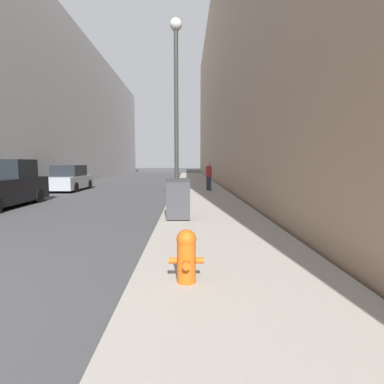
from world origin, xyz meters
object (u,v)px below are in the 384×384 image
(lamppost, at_px, (176,97))
(parked_sedan_near, at_px, (70,179))
(trash_bin, at_px, (178,198))
(pedestrian_on_sidewalk, at_px, (209,176))
(fire_hydrant, at_px, (186,255))

(lamppost, distance_m, parked_sedan_near, 12.14)
(trash_bin, bearing_deg, parked_sedan_near, 124.51)
(trash_bin, distance_m, lamppost, 4.09)
(lamppost, distance_m, pedestrian_on_sidewalk, 8.29)
(trash_bin, xyz_separation_m, pedestrian_on_sidewalk, (1.63, 9.59, 0.23))
(fire_hydrant, distance_m, parked_sedan_near, 17.77)
(pedestrian_on_sidewalk, bearing_deg, parked_sedan_near, 170.91)
(fire_hydrant, height_order, lamppost, lamppost)
(parked_sedan_near, height_order, pedestrian_on_sidewalk, pedestrian_on_sidewalk)
(lamppost, xyz_separation_m, parked_sedan_near, (-7.48, 8.90, -3.48))
(lamppost, bearing_deg, fire_hydrant, -86.93)
(trash_bin, xyz_separation_m, parked_sedan_near, (-7.61, 11.07, -0.01))
(fire_hydrant, relative_size, pedestrian_on_sidewalk, 0.45)
(fire_hydrant, height_order, parked_sedan_near, parked_sedan_near)
(fire_hydrant, xyz_separation_m, parked_sedan_near, (-7.86, 15.94, 0.22))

